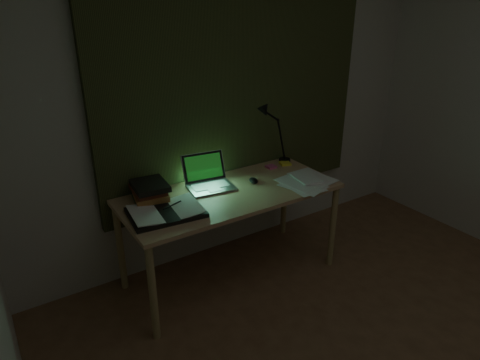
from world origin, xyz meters
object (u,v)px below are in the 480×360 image
object	(u,v)px
open_textbook	(166,211)
loose_papers	(299,179)
laptop	(211,174)
desk_lamp	(286,131)
book_stack	(149,192)
desk	(231,235)

from	to	relation	value
open_textbook	loose_papers	size ratio (longest dim) A/B	1.20
open_textbook	loose_papers	world-z (taller)	open_textbook
laptop	desk_lamp	bearing A→B (deg)	19.00
book_stack	loose_papers	world-z (taller)	book_stack
desk	loose_papers	world-z (taller)	loose_papers
open_textbook	loose_papers	bearing A→B (deg)	3.33
desk	book_stack	distance (m)	0.68
desk	desk_lamp	world-z (taller)	desk_lamp
laptop	loose_papers	bearing A→B (deg)	-12.14
open_textbook	desk_lamp	xyz separation A→B (m)	(1.18, 0.33, 0.23)
desk	laptop	xyz separation A→B (m)	(-0.09, 0.11, 0.46)
desk_lamp	laptop	bearing A→B (deg)	-157.99
book_stack	desk_lamp	world-z (taller)	desk_lamp
book_stack	desk_lamp	size ratio (longest dim) A/B	0.50
laptop	loose_papers	world-z (taller)	laptop
desk	laptop	bearing A→B (deg)	127.15
book_stack	desk_lamp	xyz separation A→B (m)	(1.20, 0.10, 0.18)
open_textbook	laptop	bearing A→B (deg)	28.62
desk_lamp	book_stack	bearing A→B (deg)	-164.55
laptop	book_stack	world-z (taller)	laptop
laptop	desk_lamp	size ratio (longest dim) A/B	0.69
desk	desk_lamp	distance (m)	0.94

